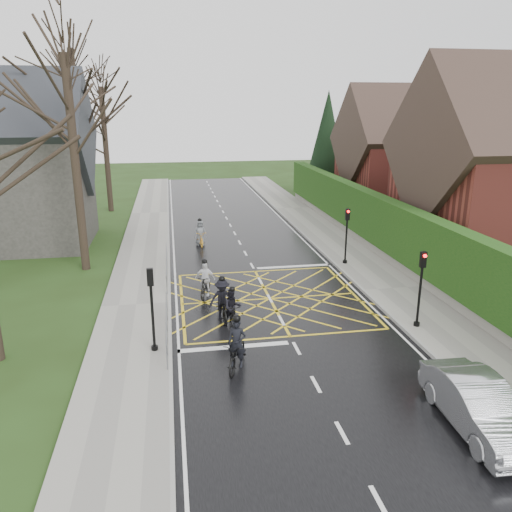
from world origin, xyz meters
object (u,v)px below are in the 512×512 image
object	(u,v)px
cyclist_mid	(222,304)
cyclist_rear	(237,351)
cyclist_front	(205,283)
car	(478,406)
cyclist_back	(233,311)
cyclist_lead	(200,236)

from	to	relation	value
cyclist_mid	cyclist_rear	bearing A→B (deg)	-93.44
cyclist_rear	cyclist_mid	size ratio (longest dim) A/B	1.04
cyclist_rear	cyclist_front	distance (m)	6.88
car	cyclist_back	bearing A→B (deg)	128.64
cyclist_rear	cyclist_front	bearing A→B (deg)	116.74
cyclist_rear	cyclist_back	xyz separation A→B (m)	(0.27, 3.39, 0.01)
cyclist_back	cyclist_lead	distance (m)	12.40
cyclist_back	cyclist_front	bearing A→B (deg)	99.92
cyclist_mid	cyclist_front	xyz separation A→B (m)	(-0.51, 2.77, -0.03)
cyclist_rear	cyclist_lead	size ratio (longest dim) A/B	1.11
cyclist_rear	cyclist_back	world-z (taller)	cyclist_rear
cyclist_lead	car	distance (m)	21.15
car	cyclist_front	bearing A→B (deg)	122.61
cyclist_back	cyclist_front	xyz separation A→B (m)	(-0.84, 3.46, 0.03)
cyclist_mid	cyclist_front	distance (m)	2.82
cyclist_mid	cyclist_lead	xyz separation A→B (m)	(-0.17, 11.69, -0.08)
cyclist_lead	car	world-z (taller)	cyclist_lead
car	cyclist_rear	bearing A→B (deg)	145.99
cyclist_mid	car	distance (m)	10.46
cyclist_front	cyclist_lead	xyz separation A→B (m)	(0.34, 8.92, -0.05)
cyclist_back	car	distance (m)	9.70
cyclist_rear	cyclist_lead	xyz separation A→B (m)	(-0.23, 15.78, -0.01)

